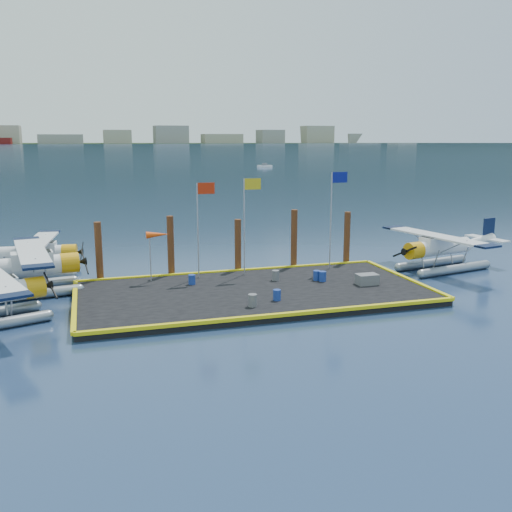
{
  "coord_description": "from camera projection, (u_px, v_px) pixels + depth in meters",
  "views": [
    {
      "loc": [
        -9.11,
        -30.86,
        9.12
      ],
      "look_at": [
        0.74,
        2.0,
        1.98
      ],
      "focal_mm": 40.0,
      "sensor_mm": 36.0,
      "label": 1
    }
  ],
  "objects": [
    {
      "name": "piling_3",
      "position": [
        294.0,
        241.0,
        39.25
      ],
      "size": [
        0.44,
        0.44,
        4.3
      ],
      "primitive_type": "cylinder",
      "color": "#462514",
      "rests_on": "ground"
    },
    {
      "name": "dock_bumpers",
      "position": [
        254.0,
        288.0,
        33.26
      ],
      "size": [
        20.25,
        10.25,
        0.18
      ],
      "primitive_type": null,
      "color": "#D6C60C",
      "rests_on": "dock"
    },
    {
      "name": "drum_2",
      "position": [
        317.0,
        275.0,
        35.47
      ],
      "size": [
        0.43,
        0.43,
        0.61
      ],
      "primitive_type": "cylinder",
      "color": "navy",
      "rests_on": "dock"
    },
    {
      "name": "flagpole_blue",
      "position": [
        334.0,
        206.0,
        37.85
      ],
      "size": [
        1.14,
        0.08,
        6.5
      ],
      "color": "#9B9AA2",
      "rests_on": "dock"
    },
    {
      "name": "flagpole_yellow",
      "position": [
        247.0,
        212.0,
        36.2
      ],
      "size": [
        1.14,
        0.08,
        6.2
      ],
      "color": "#9B9AA2",
      "rests_on": "dock"
    },
    {
      "name": "dock",
      "position": [
        254.0,
        293.0,
        33.32
      ],
      "size": [
        20.0,
        10.0,
        0.4
      ],
      "primitive_type": "cube",
      "color": "black",
      "rests_on": "ground"
    },
    {
      "name": "piling_2",
      "position": [
        238.0,
        247.0,
        38.18
      ],
      "size": [
        0.44,
        0.44,
        3.8
      ],
      "primitive_type": "cylinder",
      "color": "#462514",
      "rests_on": "ground"
    },
    {
      "name": "crate",
      "position": [
        367.0,
        279.0,
        34.45
      ],
      "size": [
        1.27,
        0.85,
        0.63
      ],
      "primitive_type": "cube",
      "color": "#59585E",
      "rests_on": "dock"
    },
    {
      "name": "seaplane_d",
      "position": [
        440.0,
        250.0,
        39.54
      ],
      "size": [
        8.79,
        9.57,
        3.39
      ],
      "rotation": [
        0.0,
        0.0,
        1.77
      ],
      "color": "gray",
      "rests_on": "ground"
    },
    {
      "name": "piling_1",
      "position": [
        171.0,
        248.0,
        36.87
      ],
      "size": [
        0.44,
        0.44,
        4.2
      ],
      "primitive_type": "cylinder",
      "color": "#462514",
      "rests_on": "ground"
    },
    {
      "name": "windsock",
      "position": [
        157.0,
        236.0,
        34.85
      ],
      "size": [
        1.4,
        0.44,
        3.12
      ],
      "color": "#9B9AA2",
      "rests_on": "dock"
    },
    {
      "name": "far_backdrop",
      "position": [
        167.0,
        137.0,
        1728.26
      ],
      "size": [
        3050.0,
        2050.0,
        810.0
      ],
      "color": "black",
      "rests_on": "ground"
    },
    {
      "name": "seaplane_c",
      "position": [
        34.0,
        256.0,
        37.96
      ],
      "size": [
        8.19,
        9.04,
        3.2
      ],
      "rotation": [
        0.0,
        0.0,
        -1.68
      ],
      "color": "gray",
      "rests_on": "ground"
    },
    {
      "name": "piling_4",
      "position": [
        347.0,
        240.0,
        40.41
      ],
      "size": [
        0.44,
        0.44,
        4.0
      ],
      "primitive_type": "cylinder",
      "color": "#462514",
      "rests_on": "ground"
    },
    {
      "name": "ground",
      "position": [
        254.0,
        296.0,
        33.36
      ],
      "size": [
        4000.0,
        4000.0,
        0.0
      ],
      "primitive_type": "plane",
      "color": "navy",
      "rests_on": "ground"
    },
    {
      "name": "flagpole_red",
      "position": [
        201.0,
        215.0,
        35.38
      ],
      "size": [
        1.14,
        0.08,
        6.0
      ],
      "color": "#9B9AA2",
      "rests_on": "dock"
    },
    {
      "name": "drum_0",
      "position": [
        192.0,
        280.0,
        34.47
      ],
      "size": [
        0.42,
        0.42,
        0.6
      ],
      "primitive_type": "cylinder",
      "color": "navy",
      "rests_on": "dock"
    },
    {
      "name": "seaplane_b",
      "position": [
        25.0,
        270.0,
        33.37
      ],
      "size": [
        9.11,
        10.02,
        3.54
      ],
      "rotation": [
        0.0,
        0.0,
        -1.42
      ],
      "color": "gray",
      "rests_on": "ground"
    },
    {
      "name": "drum_4",
      "position": [
        323.0,
        276.0,
        35.2
      ],
      "size": [
        0.44,
        0.44,
        0.62
      ],
      "primitive_type": "cylinder",
      "color": "navy",
      "rests_on": "dock"
    },
    {
      "name": "piling_0",
      "position": [
        99.0,
        254.0,
        35.63
      ],
      "size": [
        0.44,
        0.44,
        4.0
      ],
      "primitive_type": "cylinder",
      "color": "#462514",
      "rests_on": "ground"
    },
    {
      "name": "drum_5",
      "position": [
        276.0,
        275.0,
        35.43
      ],
      "size": [
        0.45,
        0.45,
        0.63
      ],
      "primitive_type": "cylinder",
      "color": "#59585E",
      "rests_on": "dock"
    },
    {
      "name": "drum_1",
      "position": [
        277.0,
        295.0,
        31.08
      ],
      "size": [
        0.42,
        0.42,
        0.6
      ],
      "primitive_type": "cylinder",
      "color": "navy",
      "rests_on": "dock"
    },
    {
      "name": "drum_3",
      "position": [
        253.0,
        300.0,
        29.95
      ],
      "size": [
        0.47,
        0.47,
        0.66
      ],
      "primitive_type": "cylinder",
      "color": "#59585E",
      "rests_on": "dock"
    }
  ]
}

